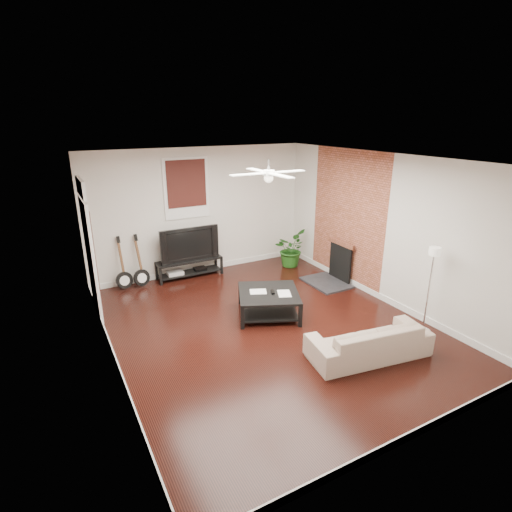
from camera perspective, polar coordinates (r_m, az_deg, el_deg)
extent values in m
cube|color=black|center=(7.01, 1.58, -9.87)|extent=(5.00, 6.00, 0.01)
cube|color=white|center=(6.16, 1.82, 13.54)|extent=(5.00, 6.00, 0.01)
cube|color=silver|center=(9.08, -7.89, 6.24)|extent=(5.00, 0.01, 2.80)
cube|color=silver|center=(4.34, 22.27, -9.90)|extent=(5.00, 0.01, 2.80)
cube|color=silver|center=(5.70, -20.66, -2.72)|extent=(0.01, 6.00, 2.80)
cube|color=silver|center=(7.96, 17.51, 3.69)|extent=(0.01, 6.00, 2.80)
cube|color=brown|center=(8.65, 12.76, 5.30)|extent=(0.02, 2.20, 2.80)
cube|color=black|center=(8.73, 10.88, -0.88)|extent=(0.80, 1.10, 0.92)
cube|color=#350E0E|center=(8.85, -9.82, 9.44)|extent=(1.00, 0.06, 1.30)
cube|color=white|center=(7.54, -22.44, 1.08)|extent=(0.08, 1.00, 2.50)
cube|color=black|center=(9.10, -9.38, -1.69)|extent=(1.45, 0.39, 0.41)
imported|color=black|center=(8.93, -9.63, 1.83)|extent=(1.30, 0.17, 0.75)
cube|color=black|center=(7.30, 1.79, -6.70)|extent=(1.38, 1.38, 0.44)
imported|color=#C0AD90|center=(6.32, 15.69, -11.37)|extent=(1.91, 0.98, 0.53)
imported|color=#1E5418|center=(9.60, 4.83, 1.05)|extent=(1.01, 1.02, 0.86)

